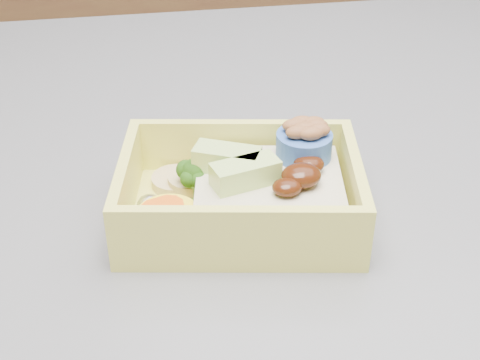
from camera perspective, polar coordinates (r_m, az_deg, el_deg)
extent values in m
cube|color=brown|center=(1.85, -8.80, 8.83)|extent=(3.20, 0.60, 0.90)
cube|color=#36363B|center=(0.49, -6.15, -4.43)|extent=(1.24, 0.84, 0.04)
cube|color=#E8E45F|center=(0.47, 0.00, -2.87)|extent=(0.18, 0.14, 0.01)
cube|color=#E8E45F|center=(0.50, 0.02, 3.00)|extent=(0.16, 0.04, 0.04)
cube|color=#E8E45F|center=(0.41, -0.03, -4.73)|extent=(0.16, 0.04, 0.04)
cube|color=#E8E45F|center=(0.46, 9.69, -0.49)|extent=(0.03, 0.10, 0.04)
cube|color=#E8E45F|center=(0.46, -9.68, -0.45)|extent=(0.03, 0.10, 0.04)
cube|color=tan|center=(0.46, 2.48, -1.23)|extent=(0.11, 0.11, 0.03)
ellipsoid|color=#361508|center=(0.44, 5.25, 0.38)|extent=(0.03, 0.03, 0.01)
ellipsoid|color=#361508|center=(0.46, 5.88, 1.32)|extent=(0.02, 0.02, 0.01)
ellipsoid|color=#361508|center=(0.43, 4.04, -0.60)|extent=(0.02, 0.02, 0.01)
cube|color=#BEE377|center=(0.44, 0.46, 0.60)|extent=(0.05, 0.03, 0.02)
cube|color=#BEE377|center=(0.46, -1.12, 1.81)|extent=(0.05, 0.04, 0.02)
cylinder|color=#699E55|center=(0.47, -3.82, -0.90)|extent=(0.01, 0.01, 0.01)
sphere|color=#234E12|center=(0.46, -3.89, 0.76)|extent=(0.02, 0.02, 0.02)
sphere|color=#234E12|center=(0.47, -2.98, 0.81)|extent=(0.01, 0.01, 0.01)
sphere|color=#234E12|center=(0.47, -4.62, 0.87)|extent=(0.01, 0.01, 0.01)
sphere|color=#234E12|center=(0.46, -3.59, 0.06)|extent=(0.01, 0.01, 0.01)
sphere|color=#234E12|center=(0.46, -4.37, 0.12)|extent=(0.01, 0.01, 0.01)
sphere|color=#234E12|center=(0.47, -3.82, 1.01)|extent=(0.01, 0.01, 0.01)
cylinder|color=yellow|center=(0.44, -6.13, -3.58)|extent=(0.04, 0.04, 0.02)
cylinder|color=orange|center=(0.43, -6.18, -2.23)|extent=(0.02, 0.02, 0.00)
cylinder|color=orange|center=(0.43, -7.10, -2.51)|extent=(0.02, 0.02, 0.00)
cylinder|color=tan|center=(0.49, -5.46, -0.07)|extent=(0.04, 0.04, 0.01)
cylinder|color=tan|center=(0.48, -4.06, 0.03)|extent=(0.04, 0.04, 0.01)
ellipsoid|color=white|center=(0.49, -2.08, 0.87)|extent=(0.02, 0.02, 0.02)
ellipsoid|color=white|center=(0.46, -7.71, -2.26)|extent=(0.02, 0.02, 0.02)
cylinder|color=#345DB3|center=(0.47, 5.48, 2.96)|extent=(0.04, 0.04, 0.02)
ellipsoid|color=brown|center=(0.46, 5.57, 4.40)|extent=(0.02, 0.01, 0.01)
ellipsoid|color=brown|center=(0.47, 6.52, 4.60)|extent=(0.02, 0.01, 0.01)
ellipsoid|color=brown|center=(0.47, 4.65, 4.67)|extent=(0.02, 0.01, 0.01)
ellipsoid|color=brown|center=(0.46, 6.08, 3.97)|extent=(0.02, 0.01, 0.01)
ellipsoid|color=brown|center=(0.46, 4.95, 4.09)|extent=(0.02, 0.01, 0.01)
ellipsoid|color=brown|center=(0.46, 6.70, 4.23)|extent=(0.02, 0.01, 0.01)
ellipsoid|color=brown|center=(0.47, 5.26, 4.93)|extent=(0.02, 0.01, 0.01)
ellipsoid|color=brown|center=(0.47, 6.25, 4.86)|extent=(0.02, 0.01, 0.01)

